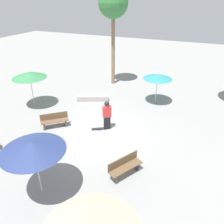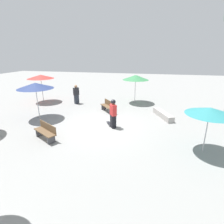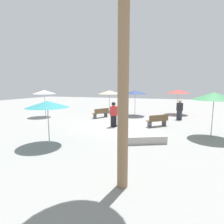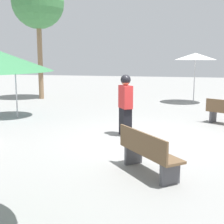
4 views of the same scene
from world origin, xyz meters
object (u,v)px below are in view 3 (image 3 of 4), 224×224
Objects in this scene: shade_umbrella_red at (178,92)px; bystander_watching at (180,110)px; concrete_ledge at (143,140)px; bench_near at (101,113)px; bench_far at (158,121)px; shade_umbrella_green at (214,96)px; shade_umbrella_tan at (109,92)px; shade_umbrella_navy at (135,92)px; skateboard at (120,125)px; shade_umbrella_white at (44,92)px; shade_umbrella_teal at (47,104)px; skater_main at (114,113)px.

bystander_watching is at bearing -88.42° from shade_umbrella_red.
bench_near is (-4.80, 6.14, 0.23)m from concrete_ledge.
shade_umbrella_green reaches higher than bench_far.
shade_umbrella_tan is 7.30m from shade_umbrella_red.
shade_umbrella_navy is 3.83m from shade_umbrella_tan.
shade_umbrella_green is (8.22, -3.79, 1.87)m from bench_near.
shade_umbrella_white reaches higher than skateboard.
shade_umbrella_red reaches higher than concrete_ledge.
skateboard is 8.62m from shade_umbrella_red.
shade_umbrella_navy is at bearing 78.54° from bench_far.
bench_near is at bearing 12.79° from shade_umbrella_white.
shade_umbrella_navy is at bearing -20.01° from bench_near.
bystander_watching is (6.26, 8.95, -1.12)m from shade_umbrella_teal.
skateboard is 0.53× the size of bench_far.
skater_main is 2.23× the size of skateboard.
bystander_watching is at bearing 75.40° from concrete_ledge.
shade_umbrella_white is (-10.34, 0.87, 1.88)m from bench_far.
shade_umbrella_navy is (-2.12, 8.39, 2.08)m from concrete_ledge.
shade_umbrella_white reaches higher than concrete_ledge.
shade_umbrella_tan is at bearing -176.88° from shade_umbrella_red.
shade_umbrella_teal is at bearing -146.95° from skater_main.
bench_far is at bearing -102.51° from shade_umbrella_red.
skateboard is at bearing 154.58° from bench_far.
skater_main is 3.87m from bench_near.
shade_umbrella_red reaches higher than shade_umbrella_navy.
bench_far is (0.37, 4.10, 0.23)m from concrete_ledge.
concrete_ledge is 11.80m from shade_umbrella_tan.
shade_umbrella_teal is at bearing -84.60° from shade_umbrella_tan.
concrete_ledge is 0.89× the size of shade_umbrella_tan.
shade_umbrella_teal is 13.71m from shade_umbrella_red.
skater_main reaches higher than bystander_watching.
bystander_watching reaches higher than skateboard.
shade_umbrella_tan is (-5.83, 6.18, 1.76)m from bench_far.
concrete_ledge is 1.43× the size of bench_near.
shade_umbrella_green reaches higher than bystander_watching.
shade_umbrella_teal is at bearing -102.54° from shade_umbrella_navy.
shade_umbrella_teal is (-2.21, -9.96, -0.31)m from shade_umbrella_navy.
shade_umbrella_navy is at bearing 23.57° from shade_umbrella_white.
shade_umbrella_white is 6.97m from shade_umbrella_tan.
shade_umbrella_navy is at bearing 77.46° from shade_umbrella_teal.
concrete_ledge is at bearing -145.46° from shade_umbrella_green.
shade_umbrella_white is 0.97× the size of shade_umbrella_tan.
bystander_watching is at bearing -49.52° from bench_near.
skateboard is at bearing 66.08° from shade_umbrella_teal.
bench_far is at bearing -14.20° from skateboard.
bench_near and bench_far have the same top height.
shade_umbrella_red is (1.46, 6.57, 1.89)m from bench_far.
shade_umbrella_red is (6.17, 12.24, 0.35)m from shade_umbrella_teal.
shade_umbrella_white is at bearing 168.95° from shade_umbrella_green.
concrete_ledge is at bearing -87.85° from skateboard.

